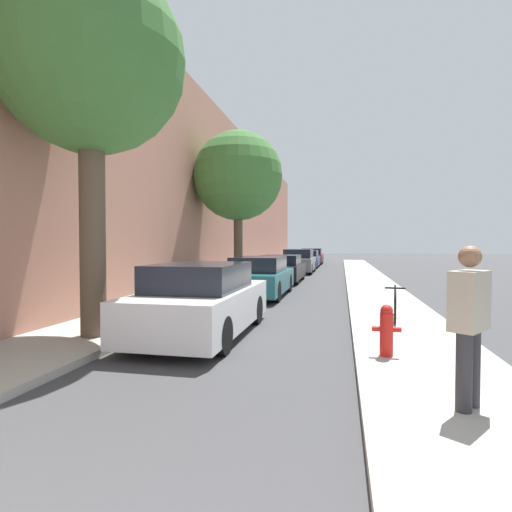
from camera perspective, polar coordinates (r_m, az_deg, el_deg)
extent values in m
plane|color=#3D3D3F|center=(16.32, 6.02, -4.41)|extent=(120.00, 120.00, 0.00)
cube|color=#ADA89E|center=(16.86, -3.85, -4.00)|extent=(2.00, 52.00, 0.12)
cube|color=#ADA89E|center=(16.26, 16.26, -4.28)|extent=(2.00, 52.00, 0.12)
cube|color=tan|center=(17.35, -8.23, 9.27)|extent=(0.70, 52.00, 8.05)
cylinder|color=black|center=(9.24, -9.32, -7.22)|extent=(0.22, 0.61, 0.61)
cylinder|color=black|center=(8.81, -0.13, -7.64)|extent=(0.22, 0.61, 0.61)
cylinder|color=black|center=(7.00, -16.95, -10.16)|extent=(0.22, 0.61, 0.61)
cylinder|color=black|center=(6.42, -4.95, -11.17)|extent=(0.22, 0.61, 0.61)
cube|color=silver|center=(7.78, -7.55, -7.24)|extent=(1.70, 4.05, 0.72)
cube|color=black|center=(7.56, -7.98, -2.91)|extent=(1.50, 2.11, 0.49)
cylinder|color=black|center=(14.96, -1.24, -3.71)|extent=(0.22, 0.65, 0.65)
cylinder|color=black|center=(14.68, 4.57, -3.82)|extent=(0.22, 0.65, 0.65)
cylinder|color=black|center=(12.34, -4.16, -4.87)|extent=(0.22, 0.65, 0.65)
cylinder|color=black|center=(12.00, 2.87, -5.05)|extent=(0.22, 0.65, 0.65)
cube|color=#1E6066|center=(13.45, 0.59, -3.53)|extent=(1.73, 4.39, 0.66)
cube|color=black|center=(13.24, 0.44, -1.15)|extent=(1.52, 2.28, 0.48)
cylinder|color=black|center=(19.96, 1.87, -2.34)|extent=(0.22, 0.66, 0.66)
cylinder|color=black|center=(19.74, 6.52, -2.39)|extent=(0.22, 0.66, 0.66)
cylinder|color=black|center=(17.42, 0.36, -2.93)|extent=(0.22, 0.66, 0.66)
cylinder|color=black|center=(17.16, 5.69, -3.01)|extent=(0.22, 0.66, 0.66)
cube|color=black|center=(18.54, 3.63, -2.16)|extent=(1.85, 4.19, 0.62)
cube|color=black|center=(18.35, 3.56, -0.54)|extent=(1.63, 2.18, 0.44)
cylinder|color=black|center=(25.94, 4.73, -1.39)|extent=(0.22, 0.67, 0.67)
cylinder|color=black|center=(25.79, 8.18, -1.42)|extent=(0.22, 0.67, 0.67)
cylinder|color=black|center=(23.12, 3.83, -1.77)|extent=(0.22, 0.67, 0.67)
cylinder|color=black|center=(22.95, 7.69, -1.81)|extent=(0.22, 0.67, 0.67)
cube|color=slate|center=(24.43, 6.12, -1.10)|extent=(1.78, 4.60, 0.72)
cube|color=black|center=(24.22, 6.08, 0.35)|extent=(1.56, 2.39, 0.52)
cylinder|color=black|center=(31.71, 6.11, -0.90)|extent=(0.22, 0.61, 0.61)
cylinder|color=black|center=(31.59, 8.86, -0.92)|extent=(0.22, 0.61, 0.61)
cylinder|color=black|center=(28.86, 5.52, -1.15)|extent=(0.22, 0.61, 0.61)
cylinder|color=black|center=(28.73, 8.54, -1.17)|extent=(0.22, 0.61, 0.61)
cube|color=navy|center=(30.20, 7.27, -0.67)|extent=(1.73, 4.63, 0.65)
cube|color=black|center=(30.00, 7.24, 0.37)|extent=(1.52, 2.41, 0.46)
cylinder|color=black|center=(36.46, 6.82, -0.48)|extent=(0.22, 0.71, 0.71)
cylinder|color=black|center=(36.35, 9.33, -0.50)|extent=(0.22, 0.71, 0.71)
cylinder|color=black|center=(34.02, 6.45, -0.64)|extent=(0.22, 0.71, 0.71)
cylinder|color=black|center=(33.90, 9.14, -0.65)|extent=(0.22, 0.71, 0.71)
cube|color=maroon|center=(35.17, 7.94, -0.28)|extent=(1.82, 3.95, 0.67)
cube|color=black|center=(34.99, 7.93, 0.66)|extent=(1.60, 2.05, 0.50)
cylinder|color=brown|center=(7.61, -22.16, 4.21)|extent=(0.44, 0.44, 3.93)
sphere|color=#3D7033|center=(8.25, -22.41, 24.46)|extent=(3.26, 3.26, 3.26)
cylinder|color=brown|center=(15.80, -2.55, 1.87)|extent=(0.35, 0.35, 3.32)
sphere|color=#3D7033|center=(16.03, -2.56, 11.27)|extent=(3.48, 3.48, 3.48)
cylinder|color=red|center=(6.19, 18.00, -10.52)|extent=(0.19, 0.19, 0.62)
sphere|color=red|center=(6.13, 18.03, -7.39)|extent=(0.18, 0.18, 0.18)
cylinder|color=red|center=(6.17, 16.68, -9.85)|extent=(0.12, 0.07, 0.07)
cylinder|color=red|center=(6.20, 19.33, -9.82)|extent=(0.12, 0.07, 0.07)
cylinder|color=#2D2D33|center=(4.68, 28.30, -13.71)|extent=(0.21, 0.21, 0.77)
cylinder|color=#2D2D33|center=(4.49, 27.40, -14.35)|extent=(0.21, 0.21, 0.77)
cube|color=#B2A893|center=(4.45, 27.98, -5.59)|extent=(0.47, 0.52, 0.58)
sphere|color=#8E664C|center=(4.42, 28.06, -0.07)|extent=(0.21, 0.21, 0.21)
torus|color=black|center=(9.60, 19.10, -5.95)|extent=(0.12, 0.70, 0.70)
torus|color=black|center=(8.59, 19.13, -6.84)|extent=(0.12, 0.70, 0.70)
cube|color=black|center=(9.07, 19.12, -5.38)|extent=(0.14, 0.86, 0.04)
cylinder|color=black|center=(8.88, 19.14, -4.90)|extent=(0.04, 0.04, 0.19)
cube|color=black|center=(9.49, 19.12, -4.32)|extent=(0.44, 0.09, 0.04)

